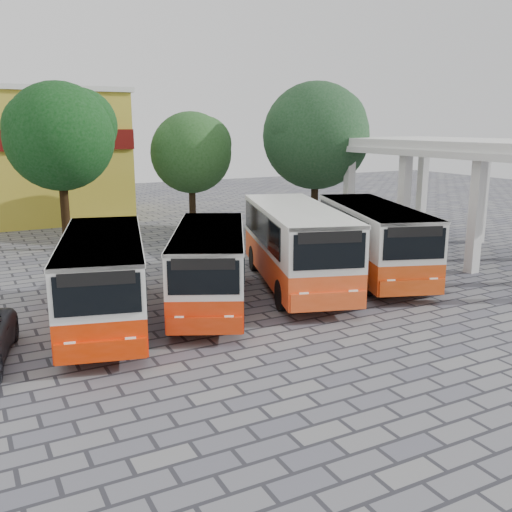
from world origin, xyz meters
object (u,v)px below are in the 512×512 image
bus_centre_left (210,262)px  bus_centre_right (296,241)px  bus_far_right (373,236)px  bus_far_left (104,274)px

bus_centre_left → bus_centre_right: bus_centre_right is taller
bus_far_right → bus_far_left: bearing=-156.7°
bus_far_left → bus_centre_left: size_ratio=1.03×
bus_far_left → bus_far_right: 11.01m
bus_far_left → bus_far_right: (10.99, 0.69, 0.08)m
bus_far_left → bus_centre_right: 7.51m
bus_far_left → bus_far_right: bearing=18.3°
bus_centre_left → bus_far_right: (7.39, 0.52, 0.14)m
bus_far_left → bus_centre_right: bus_centre_right is taller
bus_far_left → bus_far_right: size_ratio=0.94×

